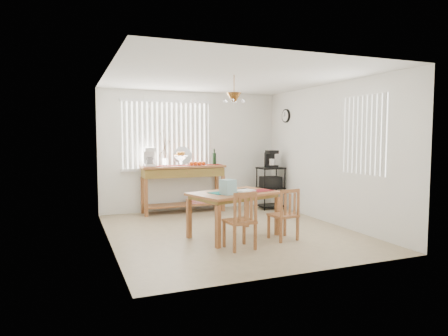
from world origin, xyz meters
name	(u,v)px	position (x,y,z in m)	size (l,w,h in m)	color
ground	(230,232)	(0.00, 0.00, -0.01)	(4.00, 4.50, 0.01)	tan
room_shell	(230,133)	(0.00, 0.02, 1.69)	(4.20, 4.70, 2.70)	white
sideboard	(184,177)	(-0.26, 1.98, 0.75)	(1.79, 0.50, 1.01)	#9E6035
sideboard_items	(170,158)	(-0.54, 1.99, 1.16)	(1.70, 0.43, 0.77)	maroon
wire_cart	(271,184)	(1.69, 1.70, 0.56)	(0.55, 0.44, 0.93)	black
cart_items	(271,159)	(1.69, 1.70, 1.11)	(0.22, 0.26, 0.38)	black
dining_table	(234,197)	(-0.07, -0.32, 0.65)	(1.56, 1.24, 0.73)	#9E6035
table_items	(232,188)	(-0.17, -0.47, 0.82)	(1.14, 0.52, 0.23)	#14746F
chair_left	(241,221)	(-0.27, -1.04, 0.42)	(0.42, 0.42, 0.85)	#9E6035
chair_right	(285,215)	(0.58, -0.82, 0.40)	(0.42, 0.42, 0.82)	#9E6035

